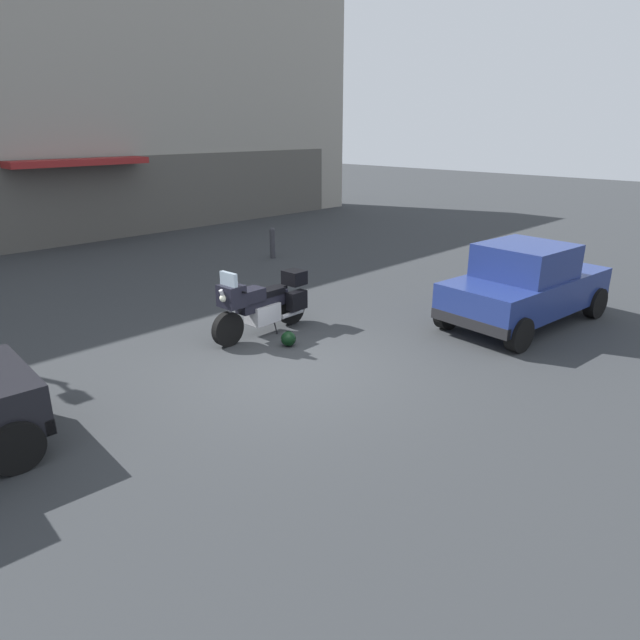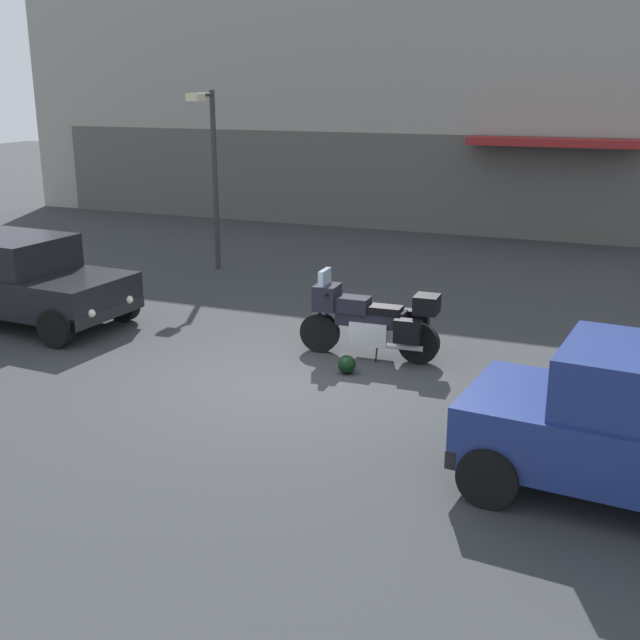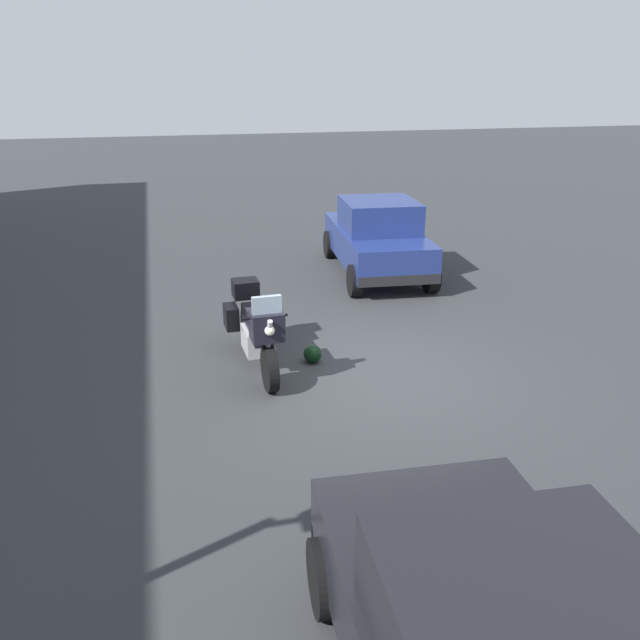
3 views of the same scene
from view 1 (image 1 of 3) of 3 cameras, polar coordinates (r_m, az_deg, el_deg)
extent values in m
plane|color=#2D3033|center=(9.23, -3.12, -5.08)|extent=(80.00, 80.00, 0.00)
cube|color=#514E48|center=(19.99, -29.17, 9.96)|extent=(27.41, 0.12, 2.80)
cube|color=maroon|center=(20.19, -23.49, 14.60)|extent=(4.40, 1.10, 0.20)
cylinder|color=black|center=(10.22, -9.40, -0.92)|extent=(0.65, 0.17, 0.64)
cylinder|color=black|center=(11.23, -2.95, 1.17)|extent=(0.65, 0.17, 0.64)
cylinder|color=#B7B7BC|center=(10.09, -9.44, 1.40)|extent=(0.33, 0.08, 0.68)
cube|color=#B7B7BC|center=(10.70, -5.88, 0.73)|extent=(0.62, 0.42, 0.36)
cube|color=black|center=(10.62, -5.93, 1.96)|extent=(1.11, 0.32, 0.28)
cube|color=black|center=(10.38, -7.19, 2.54)|extent=(0.53, 0.36, 0.24)
cube|color=black|center=(10.71, -5.16, 2.91)|extent=(0.57, 0.32, 0.12)
cube|color=black|center=(10.10, -9.05, 2.45)|extent=(0.38, 0.45, 0.40)
cube|color=#8C9EAD|center=(9.99, -9.32, 4.04)|extent=(0.10, 0.40, 0.28)
sphere|color=#EAEACC|center=(9.99, -9.85, 2.22)|extent=(0.14, 0.14, 0.14)
cylinder|color=black|center=(10.12, -8.73, 3.09)|extent=(0.06, 0.62, 0.04)
cylinder|color=#B7B7BC|center=(10.98, -2.84, 0.65)|extent=(0.55, 0.11, 0.09)
cube|color=black|center=(10.88, -2.38, 2.02)|extent=(0.41, 0.22, 0.36)
cube|color=black|center=(11.26, -4.41, 2.58)|extent=(0.41, 0.22, 0.36)
cube|color=black|center=(11.12, -2.64, 4.38)|extent=(0.38, 0.41, 0.28)
cylinder|color=black|center=(10.75, -4.60, -0.65)|extent=(0.03, 0.13, 0.29)
sphere|color=black|center=(10.15, -3.25, -1.92)|extent=(0.28, 0.28, 0.28)
cube|color=navy|center=(11.90, 20.28, 2.74)|extent=(3.94, 1.98, 0.68)
cube|color=navy|center=(11.61, 20.28, 5.73)|extent=(1.73, 1.65, 0.64)
cube|color=#8C9EAD|center=(12.26, 22.07, 6.18)|extent=(0.19, 1.39, 0.54)
cube|color=#8C9EAD|center=(10.98, 18.29, 5.23)|extent=(0.19, 1.39, 0.51)
cube|color=black|center=(13.56, 24.14, 3.10)|extent=(0.27, 1.64, 0.20)
cube|color=black|center=(10.46, 14.99, -0.28)|extent=(0.27, 1.64, 0.20)
cylinder|color=black|center=(13.58, 20.41, 3.17)|extent=(0.66, 0.28, 0.64)
cylinder|color=black|center=(12.93, 26.34, 1.59)|extent=(0.66, 0.28, 0.64)
cylinder|color=black|center=(11.23, 12.91, 0.70)|extent=(0.66, 0.28, 0.64)
cylinder|color=black|center=(10.43, 19.69, -1.41)|extent=(0.66, 0.28, 0.64)
sphere|color=silver|center=(13.76, 22.64, 4.05)|extent=(0.14, 0.14, 0.14)
sphere|color=silver|center=(13.39, 26.01, 3.19)|extent=(0.14, 0.14, 0.14)
cube|color=black|center=(8.20, -27.63, -7.43)|extent=(0.23, 1.76, 0.20)
cylinder|color=black|center=(7.44, -28.75, -11.24)|extent=(0.65, 0.26, 0.64)
sphere|color=silver|center=(8.60, -28.29, -5.46)|extent=(0.14, 0.14, 0.14)
sphere|color=silver|center=(7.73, -26.45, -7.84)|extent=(0.14, 0.14, 0.14)
cylinder|color=#333338|center=(17.03, -4.88, 7.74)|extent=(0.16, 0.16, 0.85)
sphere|color=#333338|center=(16.95, -4.92, 9.14)|extent=(0.16, 0.16, 0.16)
camera|label=2|loc=(10.76, 65.14, 10.21)|focal=44.74mm
camera|label=3|loc=(9.44, -61.93, 11.49)|focal=36.10mm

